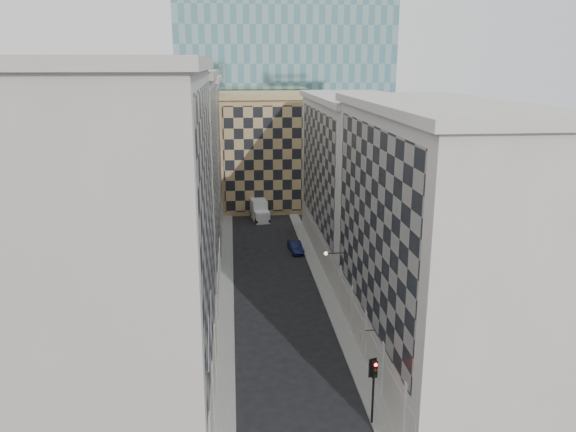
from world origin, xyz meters
TOP-DOWN VIEW (x-y plane):
  - sidewalk_west at (-5.25, 30.00)m, footprint 1.50×100.00m
  - sidewalk_east at (5.25, 30.00)m, footprint 1.50×100.00m
  - bldg_left_a at (-10.88, 11.00)m, footprint 10.80×22.80m
  - bldg_left_b at (-10.88, 33.00)m, footprint 10.80×22.80m
  - bldg_left_c at (-10.88, 55.00)m, footprint 10.80×22.80m
  - bldg_right_a at (10.88, 15.00)m, footprint 10.80×26.80m
  - bldg_right_b at (10.89, 42.00)m, footprint 10.80×28.80m
  - tan_block at (2.00, 67.90)m, footprint 16.80×14.80m
  - church_tower at (0.00, 82.00)m, footprint 7.20×7.20m
  - flagpoles_left at (-5.90, 6.00)m, footprint 0.10×6.33m
  - bracket_lamp at (4.38, 24.00)m, footprint 1.98×0.36m
  - traffic_light at (4.55, 6.83)m, footprint 0.57×0.56m
  - box_truck at (-0.28, 58.77)m, footprint 2.95×5.75m
  - dark_car at (3.50, 42.68)m, footprint 1.82×4.21m
  - shop_sign at (4.97, 12.18)m, footprint 1.15×0.67m

SIDE VIEW (x-z plane):
  - sidewalk_west at x=-5.25m, z-range 0.00..0.15m
  - sidewalk_east at x=5.25m, z-range 0.00..0.15m
  - dark_car at x=3.50m, z-range 0.00..1.35m
  - box_truck at x=-0.28m, z-range -0.20..2.82m
  - traffic_light at x=4.55m, z-range 1.16..5.81m
  - shop_sign at x=4.97m, z-range 3.46..4.21m
  - bracket_lamp at x=4.38m, z-range 6.02..6.38m
  - flagpoles_left at x=-5.90m, z-range 6.83..9.17m
  - tan_block at x=2.00m, z-range 0.04..18.84m
  - bldg_right_b at x=10.89m, z-range 0.00..19.70m
  - bldg_right_a at x=10.88m, z-range -0.03..20.67m
  - bldg_left_c at x=-10.88m, z-range -0.02..21.68m
  - bldg_left_b at x=-10.88m, z-range -0.03..22.67m
  - bldg_left_a at x=-10.88m, z-range -0.03..23.67m
  - church_tower at x=0.00m, z-range 1.20..52.70m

